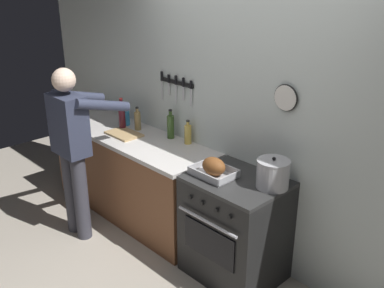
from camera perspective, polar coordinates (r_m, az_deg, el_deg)
name	(u,v)px	position (r m, az deg, el deg)	size (l,w,h in m)	color
wall_back	(247,115)	(3.78, 7.12, 3.67)	(6.00, 0.13, 2.60)	silver
counter_block	(133,174)	(4.68, -7.66, -3.89)	(2.03, 0.65, 0.90)	brown
stove	(235,228)	(3.76, 5.57, -10.72)	(0.76, 0.67, 0.90)	black
person_cook	(73,144)	(4.23, -15.10, 0.05)	(0.51, 0.63, 1.66)	#383842
roasting_pan	(214,168)	(3.56, 2.81, -3.14)	(0.35, 0.26, 0.16)	#B7B7BC
stock_pot	(273,174)	(3.41, 10.38, -3.79)	(0.26, 0.26, 0.25)	#B7B7BC
cutting_board	(124,134)	(4.49, -8.76, 1.29)	(0.36, 0.24, 0.02)	tan
bottle_dish_soap	(126,116)	(4.75, -8.49, 3.55)	(0.08, 0.08, 0.23)	#338CCC
bottle_olive_oil	(171,126)	(4.33, -2.77, 2.31)	(0.07, 0.07, 0.29)	#385623
bottle_wine_red	(122,116)	(4.62, -9.01, 3.55)	(0.07, 0.07, 0.33)	#47141E
bottle_cooking_oil	(188,134)	(4.19, -0.53, 1.31)	(0.07, 0.07, 0.23)	gold
bottle_vinegar	(138,120)	(4.59, -7.03, 3.05)	(0.07, 0.07, 0.24)	#997F4C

